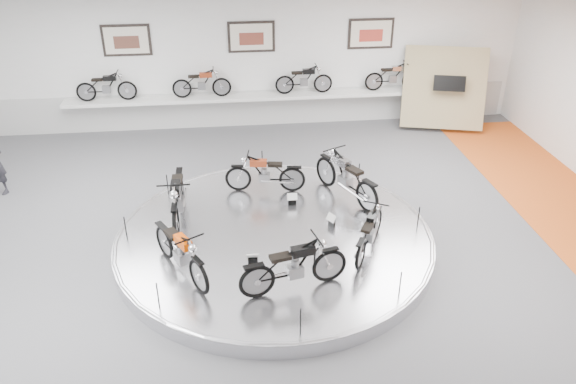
{
  "coord_description": "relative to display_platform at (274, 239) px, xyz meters",
  "views": [
    {
      "loc": [
        -0.83,
        -9.26,
        6.5
      ],
      "look_at": [
        0.31,
        0.6,
        1.07
      ],
      "focal_mm": 35.0,
      "sensor_mm": 36.0,
      "label": 1
    }
  ],
  "objects": [
    {
      "name": "shelf_bike_b",
      "position": [
        -1.5,
        6.4,
        1.27
      ],
      "size": [
        1.22,
        0.43,
        0.73
      ],
      "primitive_type": null,
      "color": "maroon",
      "rests_on": "shelf"
    },
    {
      "name": "wall_back",
      "position": [
        0.0,
        6.7,
        1.85
      ],
      "size": [
        16.0,
        0.0,
        16.0
      ],
      "primitive_type": "plane",
      "rotation": [
        1.57,
        0.0,
        0.0
      ],
      "color": "white",
      "rests_on": "floor"
    },
    {
      "name": "bike_c",
      "position": [
        -1.93,
        0.71,
        0.71
      ],
      "size": [
        0.68,
        1.9,
        1.12
      ],
      "primitive_type": null,
      "rotation": [
        0.0,
        0.0,
        4.71
      ],
      "color": "black",
      "rests_on": "display_platform"
    },
    {
      "name": "shelf_bike_c",
      "position": [
        1.5,
        6.4,
        1.27
      ],
      "size": [
        1.22,
        0.43,
        0.73
      ],
      "primitive_type": null,
      "color": "black",
      "rests_on": "shelf"
    },
    {
      "name": "poster_right",
      "position": [
        3.5,
        6.66,
        2.55
      ],
      "size": [
        1.35,
        0.06,
        0.88
      ],
      "primitive_type": "cube",
      "color": "beige",
      "rests_on": "wall_back"
    },
    {
      "name": "display_platform",
      "position": [
        0.0,
        0.0,
        0.0
      ],
      "size": [
        6.4,
        6.4,
        0.3
      ],
      "primitive_type": "cylinder",
      "color": "silver",
      "rests_on": "floor"
    },
    {
      "name": "shelf",
      "position": [
        0.0,
        6.4,
        0.85
      ],
      "size": [
        11.0,
        0.55,
        0.1
      ],
      "primitive_type": "cube",
      "color": "silver",
      "rests_on": "wall_back"
    },
    {
      "name": "bike_b",
      "position": [
        -0.03,
        1.82,
        0.61
      ],
      "size": [
        1.62,
        0.78,
        0.92
      ],
      "primitive_type": null,
      "rotation": [
        0.0,
        0.0,
        2.99
      ],
      "color": "maroon",
      "rests_on": "display_platform"
    },
    {
      "name": "shelf_bike_a",
      "position": [
        -4.2,
        6.4,
        1.27
      ],
      "size": [
        1.22,
        0.43,
        0.73
      ],
      "primitive_type": null,
      "color": "black",
      "rests_on": "shelf"
    },
    {
      "name": "dado_band",
      "position": [
        0.0,
        6.68,
        0.4
      ],
      "size": [
        15.68,
        0.04,
        1.1
      ],
      "primitive_type": "cube",
      "color": "#BCBCBA",
      "rests_on": "floor"
    },
    {
      "name": "platform_rim",
      "position": [
        0.0,
        0.0,
        0.12
      ],
      "size": [
        6.4,
        6.4,
        0.1
      ],
      "primitive_type": "torus",
      "color": "#B2B2BA",
      "rests_on": "display_platform"
    },
    {
      "name": "poster_left",
      "position": [
        -3.5,
        6.66,
        2.55
      ],
      "size": [
        1.35,
        0.06,
        0.88
      ],
      "primitive_type": "cube",
      "color": "beige",
      "rests_on": "wall_back"
    },
    {
      "name": "bike_f",
      "position": [
        1.74,
        -0.83,
        0.59
      ],
      "size": [
        1.18,
        1.55,
        0.87
      ],
      "primitive_type": null,
      "rotation": [
        0.0,
        0.0,
        7.34
      ],
      "color": "black",
      "rests_on": "display_platform"
    },
    {
      "name": "display_panel",
      "position": [
        5.6,
        5.8,
        1.1
      ],
      "size": [
        2.56,
        1.52,
        2.3
      ],
      "primitive_type": "cube",
      "rotation": [
        -0.35,
        0.0,
        -0.26
      ],
      "color": "#9A885F",
      "rests_on": "floor"
    },
    {
      "name": "bike_e",
      "position": [
        0.17,
        -1.82,
        0.64
      ],
      "size": [
        1.76,
        0.96,
        0.98
      ],
      "primitive_type": null,
      "rotation": [
        0.0,
        0.0,
        6.51
      ],
      "color": "black",
      "rests_on": "display_platform"
    },
    {
      "name": "ceiling",
      "position": [
        0.0,
        -0.3,
        3.85
      ],
      "size": [
        16.0,
        16.0,
        0.0
      ],
      "primitive_type": "plane",
      "rotation": [
        3.14,
        0.0,
        0.0
      ],
      "color": "white",
      "rests_on": "wall_back"
    },
    {
      "name": "poster_center",
      "position": [
        0.0,
        6.66,
        2.55
      ],
      "size": [
        1.35,
        0.06,
        0.88
      ],
      "primitive_type": "cube",
      "color": "beige",
      "rests_on": "wall_back"
    },
    {
      "name": "bike_d",
      "position": [
        -1.79,
        -1.14,
        0.64
      ],
      "size": [
        1.35,
        1.74,
        0.98
      ],
      "primitive_type": null,
      "rotation": [
        0.0,
        0.0,
        5.24
      ],
      "color": "#BC3A00",
      "rests_on": "display_platform"
    },
    {
      "name": "floor",
      "position": [
        0.0,
        -0.3,
        -0.15
      ],
      "size": [
        16.0,
        16.0,
        0.0
      ],
      "primitive_type": "plane",
      "color": "#565659",
      "rests_on": "ground"
    },
    {
      "name": "bike_a",
      "position": [
        1.73,
        1.29,
        0.69
      ],
      "size": [
        1.41,
        1.92,
        1.07
      ],
      "primitive_type": null,
      "rotation": [
        0.0,
        0.0,
        2.04
      ],
      "color": "#9F9FA3",
      "rests_on": "display_platform"
    },
    {
      "name": "shelf_bike_d",
      "position": [
        4.2,
        6.4,
        1.27
      ],
      "size": [
        1.22,
        0.43,
        0.73
      ],
      "primitive_type": null,
      "color": "#9F9FA3",
      "rests_on": "shelf"
    }
  ]
}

